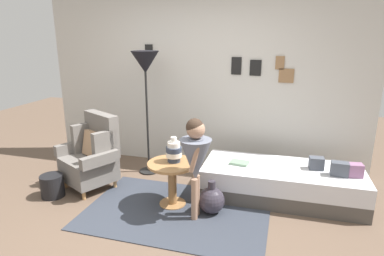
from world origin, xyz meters
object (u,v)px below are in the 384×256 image
(person_child, at_px, (196,156))
(book_on_daybed, at_px, (239,163))
(side_table, at_px, (172,175))
(magazine_basket, at_px, (52,186))
(daybed, at_px, (281,182))
(floor_lamp, at_px, (145,68))
(vase_striped, at_px, (174,151))
(armchair, at_px, (93,155))
(demijohn_near, at_px, (211,200))

(person_child, distance_m, book_on_daybed, 0.85)
(side_table, distance_m, magazine_basket, 1.54)
(daybed, relative_size, book_on_daybed, 8.68)
(daybed, relative_size, magazine_basket, 6.82)
(side_table, distance_m, book_on_daybed, 0.87)
(floor_lamp, bearing_deg, vase_striped, -49.55)
(armchair, relative_size, daybed, 0.51)
(person_child, bearing_deg, daybed, 39.94)
(armchair, height_order, side_table, armchair)
(side_table, bearing_deg, magazine_basket, -171.71)
(book_on_daybed, distance_m, demijohn_near, 0.65)
(side_table, bearing_deg, book_on_daybed, 35.42)
(vase_striped, xyz_separation_m, floor_lamp, (-0.67, 0.78, 0.86))
(person_child, relative_size, book_on_daybed, 5.13)
(side_table, height_order, floor_lamp, floor_lamp)
(book_on_daybed, bearing_deg, side_table, -144.58)
(armchair, relative_size, demijohn_near, 2.50)
(magazine_basket, bearing_deg, book_on_daybed, 18.09)
(person_child, distance_m, demijohn_near, 0.60)
(demijohn_near, height_order, magazine_basket, demijohn_near)
(daybed, distance_m, book_on_daybed, 0.56)
(demijohn_near, bearing_deg, vase_striped, 168.27)
(person_child, bearing_deg, side_table, 149.25)
(armchair, height_order, daybed, armchair)
(floor_lamp, bearing_deg, magazine_basket, -129.03)
(floor_lamp, xyz_separation_m, book_on_daybed, (1.36, -0.32, -1.10))
(person_child, height_order, magazine_basket, person_child)
(vase_striped, bearing_deg, magazine_basket, -170.09)
(person_child, bearing_deg, demijohn_near, 45.46)
(daybed, bearing_deg, vase_striped, -157.72)
(vase_striped, bearing_deg, daybed, 22.28)
(side_table, bearing_deg, daybed, 23.91)
(armchair, distance_m, demijohn_near, 1.68)
(vase_striped, bearing_deg, side_table, -102.19)
(side_table, relative_size, floor_lamp, 0.33)
(daybed, relative_size, side_table, 3.35)
(book_on_daybed, bearing_deg, person_child, -117.72)
(armchair, bearing_deg, magazine_basket, -130.69)
(person_child, bearing_deg, armchair, 165.68)
(daybed, distance_m, vase_striped, 1.39)
(armchair, distance_m, side_table, 1.17)
(magazine_basket, bearing_deg, side_table, 8.29)
(armchair, distance_m, person_child, 1.57)
(daybed, height_order, book_on_daybed, book_on_daybed)
(daybed, distance_m, floor_lamp, 2.31)
(side_table, distance_m, demijohn_near, 0.54)
(vase_striped, bearing_deg, armchair, 173.37)
(vase_striped, relative_size, person_child, 0.26)
(daybed, relative_size, vase_striped, 6.44)
(daybed, xyz_separation_m, demijohn_near, (-0.74, -0.60, -0.04))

